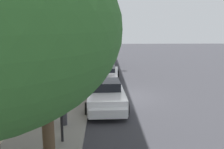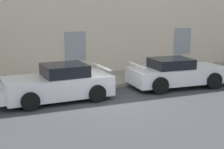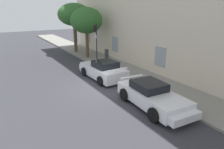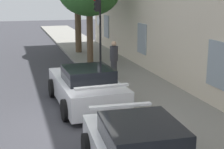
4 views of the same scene
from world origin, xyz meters
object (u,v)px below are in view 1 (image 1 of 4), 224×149
object	(u,v)px
sportscar_yellow_flank	(106,75)
sportscar_red_lead	(106,97)
street_lamp	(95,26)
hatchback_parked	(102,57)
traffic_light	(62,77)
pedestrian_admiring	(63,106)
tree_midblock	(44,46)

from	to	relation	value
sportscar_yellow_flank	sportscar_red_lead	bearing A→B (deg)	179.88
sportscar_yellow_flank	street_lamp	distance (m)	5.88
hatchback_parked	traffic_light	world-z (taller)	traffic_light
sportscar_yellow_flank	pedestrian_admiring	xyz separation A→B (m)	(-8.43, 1.88, 0.38)
hatchback_parked	tree_midblock	world-z (taller)	tree_midblock
sportscar_red_lead	street_lamp	size ratio (longest dim) A/B	0.77
street_lamp	pedestrian_admiring	bearing A→B (deg)	175.89
sportscar_red_lead	sportscar_yellow_flank	size ratio (longest dim) A/B	0.95
pedestrian_admiring	street_lamp	bearing A→B (deg)	-4.11
sportscar_red_lead	traffic_light	size ratio (longest dim) A/B	1.26
street_lamp	pedestrian_admiring	xyz separation A→B (m)	(-12.99, 0.93, -3.21)
sportscar_red_lead	pedestrian_admiring	world-z (taller)	pedestrian_admiring
tree_midblock	street_lamp	xyz separation A→B (m)	(16.74, -0.74, 0.28)
traffic_light	hatchback_parked	bearing A→B (deg)	-4.17
pedestrian_admiring	sportscar_yellow_flank	bearing A→B (deg)	-12.56
tree_midblock	street_lamp	size ratio (longest dim) A/B	0.87
hatchback_parked	street_lamp	world-z (taller)	street_lamp
hatchback_parked	traffic_light	bearing A→B (deg)	175.83
pedestrian_admiring	traffic_light	bearing A→B (deg)	-170.54
sportscar_yellow_flank	hatchback_parked	bearing A→B (deg)	2.15
hatchback_parked	street_lamp	distance (m)	4.83
sportscar_red_lead	sportscar_yellow_flank	xyz separation A→B (m)	(5.86, -0.01, -0.00)
pedestrian_admiring	sportscar_red_lead	bearing A→B (deg)	-35.96
hatchback_parked	pedestrian_admiring	distance (m)	16.49
sportscar_red_lead	traffic_light	world-z (taller)	traffic_light
sportscar_red_lead	hatchback_parked	xyz separation A→B (m)	(13.85, 0.29, 0.24)
sportscar_red_lead	pedestrian_admiring	xyz separation A→B (m)	(-2.57, 1.86, 0.38)
traffic_light	sportscar_red_lead	bearing A→B (deg)	-21.02
tree_midblock	traffic_light	world-z (taller)	tree_midblock
hatchback_parked	traffic_light	distance (m)	18.14
hatchback_parked	pedestrian_admiring	size ratio (longest dim) A/B	2.27
traffic_light	sportscar_yellow_flank	bearing A→B (deg)	-9.14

